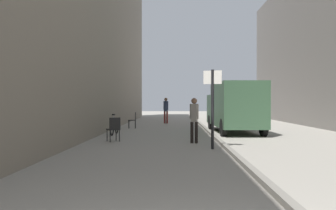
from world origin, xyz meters
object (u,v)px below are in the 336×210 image
at_px(street_sign_post, 213,102).
at_px(cafe_chair_by_doorway, 114,128).
at_px(pedestrian_mid_block, 166,109).
at_px(cafe_chair_near_window, 134,119).
at_px(delivery_van, 234,106).
at_px(bicycle_leaning, 114,127).
at_px(pedestrian_main_foreground, 194,117).

distance_m(street_sign_post, cafe_chair_by_doorway, 4.22).
bearing_deg(pedestrian_mid_block, cafe_chair_near_window, 88.41).
distance_m(street_sign_post, cafe_chair_near_window, 9.23).
relative_size(street_sign_post, cafe_chair_by_doorway, 2.77).
height_order(delivery_van, street_sign_post, street_sign_post).
distance_m(street_sign_post, bicycle_leaning, 6.32).
relative_size(cafe_chair_near_window, cafe_chair_by_doorway, 1.00).
bearing_deg(street_sign_post, cafe_chair_near_window, -49.39).
distance_m(pedestrian_main_foreground, cafe_chair_by_doorway, 3.15).
bearing_deg(delivery_van, pedestrian_main_foreground, -119.55).
relative_size(pedestrian_main_foreground, bicycle_leaning, 0.96).
distance_m(pedestrian_main_foreground, bicycle_leaning, 4.78).
height_order(pedestrian_main_foreground, cafe_chair_near_window, pedestrian_main_foreground).
xyz_separation_m(delivery_van, cafe_chair_by_doorway, (-5.35, -3.98, -0.77)).
xyz_separation_m(street_sign_post, cafe_chair_near_window, (-3.66, 8.42, -1.00)).
relative_size(pedestrian_main_foreground, street_sign_post, 0.65).
bearing_deg(delivery_van, bicycle_leaning, -170.05).
height_order(pedestrian_main_foreground, pedestrian_mid_block, pedestrian_mid_block).
bearing_deg(pedestrian_main_foreground, cafe_chair_by_doorway, 6.48).
distance_m(delivery_van, bicycle_leaning, 6.04).
relative_size(street_sign_post, cafe_chair_near_window, 2.77).
bearing_deg(bicycle_leaning, pedestrian_main_foreground, -39.27).
bearing_deg(pedestrian_mid_block, pedestrian_main_foreground, 116.61).
height_order(street_sign_post, cafe_chair_by_doorway, street_sign_post).
relative_size(street_sign_post, bicycle_leaning, 1.47).
bearing_deg(cafe_chair_near_window, cafe_chair_by_doorway, 176.61).
bearing_deg(cafe_chair_near_window, pedestrian_mid_block, -25.03).
xyz_separation_m(bicycle_leaning, cafe_chair_by_doorway, (0.48, -2.71, 0.17)).
bearing_deg(pedestrian_mid_block, delivery_van, 137.29).
bearing_deg(pedestrian_mid_block, street_sign_post, 118.03).
height_order(delivery_van, bicycle_leaning, delivery_van).
bearing_deg(delivery_van, pedestrian_mid_block, 115.36).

